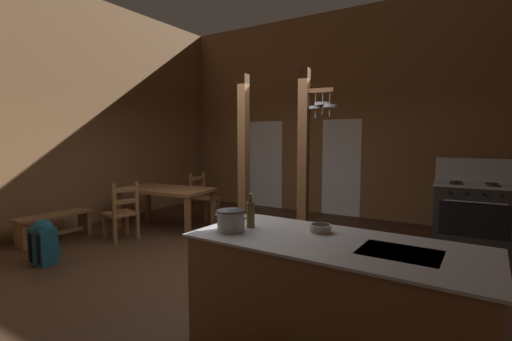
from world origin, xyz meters
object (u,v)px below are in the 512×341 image
ladderback_chair_by_post (203,197)px  bench_along_left_wall (54,223)px  kitchen_island (332,298)px  backpack (43,241)px  mixing_bowl_on_counter (321,228)px  ladderback_chair_near_window (122,213)px  bottle_tall_on_counter (250,214)px  stove_range (473,212)px  stockpot_on_counter (231,220)px  dining_table (165,193)px

ladderback_chair_by_post → bench_along_left_wall: size_ratio=0.84×
kitchen_island → backpack: 3.90m
kitchen_island → bench_along_left_wall: bearing=173.4°
mixing_bowl_on_counter → ladderback_chair_by_post: bearing=142.4°
ladderback_chair_near_window → bottle_tall_on_counter: bottle_tall_on_counter is taller
stove_range → stockpot_on_counter: stove_range is taller
kitchen_island → ladderback_chair_by_post: ladderback_chair_by_post is taller
kitchen_island → backpack: (-3.90, -0.10, -0.13)m
kitchen_island → dining_table: (-3.95, 2.12, 0.21)m
kitchen_island → dining_table: kitchen_island is taller
ladderback_chair_by_post → backpack: 3.09m
ladderback_chair_by_post → mixing_bowl_on_counter: mixing_bowl_on_counter is taller
ladderback_chair_by_post → backpack: (-0.10, -3.09, -0.14)m
ladderback_chair_near_window → mixing_bowl_on_counter: bearing=-14.5°
kitchen_island → ladderback_chair_near_window: ladderback_chair_near_window is taller
ladderback_chair_by_post → bottle_tall_on_counter: bottle_tall_on_counter is taller
stove_range → ladderback_chair_near_window: 5.64m
mixing_bowl_on_counter → kitchen_island: bearing=-48.0°
mixing_bowl_on_counter → backpack: bearing=-175.5°
stove_range → bench_along_left_wall: stove_range is taller
bench_along_left_wall → dining_table: bearing=60.6°
kitchen_island → ladderback_chair_near_window: size_ratio=2.30×
stockpot_on_counter → bottle_tall_on_counter: 0.20m
bench_along_left_wall → bottle_tall_on_counter: (4.09, -0.53, 0.71)m
dining_table → ladderback_chair_near_window: (-0.00, -0.95, -0.20)m
kitchen_island → bottle_tall_on_counter: 0.94m
backpack → bottle_tall_on_counter: 3.23m
ladderback_chair_by_post → mixing_bowl_on_counter: size_ratio=5.38×
bottle_tall_on_counter → stockpot_on_counter: bearing=-111.6°
dining_table → bench_along_left_wall: dining_table is taller
bench_along_left_wall → stockpot_on_counter: bearing=-10.1°
kitchen_island → bench_along_left_wall: size_ratio=1.92×
ladderback_chair_near_window → backpack: bearing=-87.6°
kitchen_island → stove_range: 4.17m
mixing_bowl_on_counter → ladderback_chair_near_window: bearing=165.5°
ladderback_chair_by_post → stockpot_on_counter: bearing=-46.6°
bench_along_left_wall → stockpot_on_counter: 4.13m
mixing_bowl_on_counter → dining_table: bearing=152.9°
kitchen_island → dining_table: bearing=151.8°
ladderback_chair_by_post → stockpot_on_counter: stockpot_on_counter is taller
stove_range → bench_along_left_wall: size_ratio=1.16×
stove_range → ladderback_chair_by_post: (-4.68, -1.09, -0.03)m
dining_table → stockpot_on_counter: bearing=-36.1°
kitchen_island → dining_table: size_ratio=1.23×
dining_table → ladderback_chair_by_post: (0.15, 0.87, -0.20)m
bottle_tall_on_counter → mixing_bowl_on_counter: bearing=15.8°
bench_along_left_wall → bottle_tall_on_counter: bearing=-7.3°
kitchen_island → stove_range: size_ratio=1.66×
bench_along_left_wall → bottle_tall_on_counter: bottle_tall_on_counter is taller
bottle_tall_on_counter → ladderback_chair_near_window: bearing=160.4°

